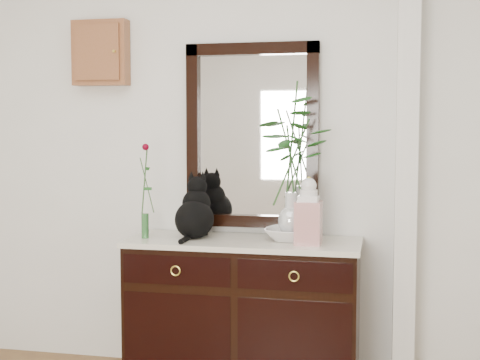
% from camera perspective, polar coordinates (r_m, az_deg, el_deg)
% --- Properties ---
extents(wall_back, '(3.60, 0.04, 2.70)m').
position_cam_1_polar(wall_back, '(4.04, -0.34, 2.52)').
color(wall_back, silver).
rests_on(wall_back, ground).
extents(pilaster, '(0.12, 0.20, 2.70)m').
position_cam_1_polar(pilaster, '(3.87, 14.03, 2.30)').
color(pilaster, silver).
rests_on(pilaster, ground).
extents(sideboard, '(1.33, 0.52, 0.82)m').
position_cam_1_polar(sideboard, '(3.91, 0.32, -10.56)').
color(sideboard, black).
rests_on(sideboard, ground).
extents(wall_mirror, '(0.80, 0.06, 1.10)m').
position_cam_1_polar(wall_mirror, '(4.01, 1.02, 3.79)').
color(wall_mirror, black).
rests_on(wall_mirror, wall_back).
extents(key_cabinet, '(0.35, 0.10, 0.40)m').
position_cam_1_polar(key_cabinet, '(4.29, -11.79, 10.56)').
color(key_cabinet, brown).
rests_on(key_cabinet, wall_back).
extents(cat, '(0.27, 0.32, 0.36)m').
position_cam_1_polar(cat, '(3.88, -3.92, -2.29)').
color(cat, black).
rests_on(cat, sideboard).
extents(lotus_bowl, '(0.32, 0.32, 0.07)m').
position_cam_1_polar(lotus_bowl, '(3.80, 4.36, -4.64)').
color(lotus_bowl, silver).
rests_on(lotus_bowl, sideboard).
extents(vase_branches, '(0.45, 0.45, 0.89)m').
position_cam_1_polar(vase_branches, '(3.76, 4.40, 1.83)').
color(vase_branches, silver).
rests_on(vase_branches, lotus_bowl).
extents(bud_vase_rose, '(0.08, 0.08, 0.56)m').
position_cam_1_polar(bud_vase_rose, '(3.89, -8.13, -0.87)').
color(bud_vase_rose, '#2D612E').
rests_on(bud_vase_rose, sideboard).
extents(ginger_jar, '(0.14, 0.14, 0.38)m').
position_cam_1_polar(ginger_jar, '(3.67, 5.87, -2.58)').
color(ginger_jar, silver).
rests_on(ginger_jar, sideboard).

